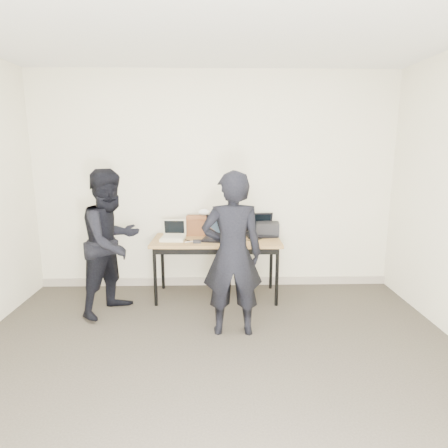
{
  "coord_description": "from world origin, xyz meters",
  "views": [
    {
      "loc": [
        0.0,
        -2.44,
        1.78
      ],
      "look_at": [
        0.1,
        1.6,
        0.95
      ],
      "focal_mm": 30.0,
      "sensor_mm": 36.0,
      "label": 1
    }
  ],
  "objects_px": {
    "laptop_beige": "(173,236)",
    "laptop_center": "(220,234)",
    "equipment_box": "(267,229)",
    "leather_satchel": "(202,225)",
    "person_typist": "(232,254)",
    "desk": "(216,244)",
    "laptop_right": "(260,230)",
    "person_observer": "(112,242)"
  },
  "relations": [
    {
      "from": "laptop_center",
      "to": "leather_satchel",
      "type": "bearing_deg",
      "value": 148.48
    },
    {
      "from": "equipment_box",
      "to": "person_typist",
      "type": "bearing_deg",
      "value": -114.15
    },
    {
      "from": "desk",
      "to": "laptop_center",
      "type": "height_order",
      "value": "laptop_center"
    },
    {
      "from": "laptop_right",
      "to": "person_observer",
      "type": "bearing_deg",
      "value": -166.95
    },
    {
      "from": "desk",
      "to": "leather_satchel",
      "type": "height_order",
      "value": "leather_satchel"
    },
    {
      "from": "laptop_beige",
      "to": "person_observer",
      "type": "bearing_deg",
      "value": -145.24
    },
    {
      "from": "laptop_beige",
      "to": "leather_satchel",
      "type": "distance_m",
      "value": 0.4
    },
    {
      "from": "equipment_box",
      "to": "laptop_beige",
      "type": "bearing_deg",
      "value": -170.69
    },
    {
      "from": "leather_satchel",
      "to": "person_typist",
      "type": "relative_size",
      "value": 0.23
    },
    {
      "from": "laptop_beige",
      "to": "laptop_center",
      "type": "relative_size",
      "value": 0.68
    },
    {
      "from": "laptop_beige",
      "to": "laptop_right",
      "type": "bearing_deg",
      "value": 14.23
    },
    {
      "from": "desk",
      "to": "laptop_center",
      "type": "relative_size",
      "value": 3.55
    },
    {
      "from": "person_typist",
      "to": "laptop_center",
      "type": "bearing_deg",
      "value": -84.37
    },
    {
      "from": "equipment_box",
      "to": "laptop_center",
      "type": "bearing_deg",
      "value": -162.76
    },
    {
      "from": "leather_satchel",
      "to": "person_typist",
      "type": "xyz_separation_m",
      "value": [
        0.33,
        -1.11,
        -0.06
      ]
    },
    {
      "from": "laptop_beige",
      "to": "person_observer",
      "type": "xyz_separation_m",
      "value": [
        -0.61,
        -0.37,
        0.02
      ]
    },
    {
      "from": "laptop_center",
      "to": "person_observer",
      "type": "relative_size",
      "value": 0.27
    },
    {
      "from": "equipment_box",
      "to": "person_typist",
      "type": "relative_size",
      "value": 0.17
    },
    {
      "from": "laptop_beige",
      "to": "leather_satchel",
      "type": "relative_size",
      "value": 0.79
    },
    {
      "from": "laptop_right",
      "to": "equipment_box",
      "type": "relative_size",
      "value": 1.42
    },
    {
      "from": "desk",
      "to": "laptop_beige",
      "type": "bearing_deg",
      "value": -179.33
    },
    {
      "from": "laptop_right",
      "to": "desk",
      "type": "bearing_deg",
      "value": -165.12
    },
    {
      "from": "laptop_right",
      "to": "equipment_box",
      "type": "xyz_separation_m",
      "value": [
        0.09,
        -0.01,
        0.02
      ]
    },
    {
      "from": "laptop_center",
      "to": "laptop_beige",
      "type": "bearing_deg",
      "value": -166.11
    },
    {
      "from": "leather_satchel",
      "to": "equipment_box",
      "type": "height_order",
      "value": "leather_satchel"
    },
    {
      "from": "laptop_beige",
      "to": "person_typist",
      "type": "height_order",
      "value": "person_typist"
    },
    {
      "from": "desk",
      "to": "leather_satchel",
      "type": "xyz_separation_m",
      "value": [
        -0.18,
        0.23,
        0.19
      ]
    },
    {
      "from": "desk",
      "to": "laptop_right",
      "type": "height_order",
      "value": "laptop_right"
    },
    {
      "from": "desk",
      "to": "equipment_box",
      "type": "distance_m",
      "value": 0.67
    },
    {
      "from": "laptop_right",
      "to": "leather_satchel",
      "type": "xyz_separation_m",
      "value": [
        -0.72,
        0.02,
        0.07
      ]
    },
    {
      "from": "desk",
      "to": "laptop_right",
      "type": "relative_size",
      "value": 3.88
    },
    {
      "from": "equipment_box",
      "to": "person_typist",
      "type": "height_order",
      "value": "person_typist"
    },
    {
      "from": "leather_satchel",
      "to": "person_observer",
      "type": "xyz_separation_m",
      "value": [
        -0.94,
        -0.6,
        -0.06
      ]
    },
    {
      "from": "laptop_right",
      "to": "person_observer",
      "type": "height_order",
      "value": "person_observer"
    },
    {
      "from": "leather_satchel",
      "to": "person_typist",
      "type": "distance_m",
      "value": 1.16
    },
    {
      "from": "laptop_beige",
      "to": "person_typist",
      "type": "xyz_separation_m",
      "value": [
        0.65,
        -0.89,
        0.03
      ]
    },
    {
      "from": "equipment_box",
      "to": "person_observer",
      "type": "xyz_separation_m",
      "value": [
        -1.75,
        -0.56,
        -0.02
      ]
    },
    {
      "from": "laptop_right",
      "to": "person_typist",
      "type": "relative_size",
      "value": 0.25
    },
    {
      "from": "laptop_beige",
      "to": "person_typist",
      "type": "relative_size",
      "value": 0.18
    },
    {
      "from": "laptop_beige",
      "to": "person_observer",
      "type": "relative_size",
      "value": 0.19
    },
    {
      "from": "desk",
      "to": "person_observer",
      "type": "height_order",
      "value": "person_observer"
    },
    {
      "from": "equipment_box",
      "to": "person_observer",
      "type": "distance_m",
      "value": 1.84
    }
  ]
}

